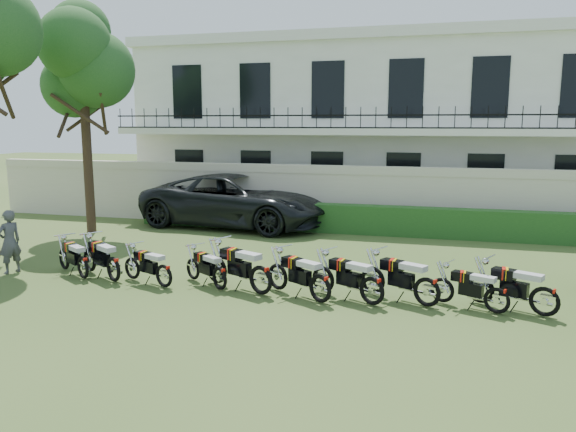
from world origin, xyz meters
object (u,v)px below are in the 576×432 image
at_px(motorcycle_1, 113,263).
at_px(motorcycle_7, 427,285).
at_px(motorcycle_8, 497,294).
at_px(motorcycle_9, 545,294).
at_px(suv, 236,200).
at_px(motorcycle_3, 220,273).
at_px(motorcycle_5, 320,282).
at_px(tree_west_near, 83,61).
at_px(motorcycle_0, 83,262).
at_px(motorcycle_4, 261,273).
at_px(inspector, 10,242).
at_px(motorcycle_6, 372,284).
at_px(motorcycle_2, 164,270).

relative_size(motorcycle_1, motorcycle_7, 0.94).
distance_m(motorcycle_7, motorcycle_8, 1.38).
relative_size(motorcycle_9, suv, 0.25).
distance_m(motorcycle_8, motorcycle_9, 0.90).
height_order(motorcycle_3, motorcycle_8, motorcycle_8).
height_order(motorcycle_5, motorcycle_9, motorcycle_5).
xyz_separation_m(tree_west_near, suv, (4.56, 2.37, -4.92)).
bearing_deg(motorcycle_0, tree_west_near, 64.72).
relative_size(motorcycle_5, suv, 0.25).
bearing_deg(motorcycle_4, motorcycle_9, -64.43).
bearing_deg(motorcycle_9, inspector, 115.51).
bearing_deg(motorcycle_6, motorcycle_9, -59.91).
relative_size(motorcycle_0, motorcycle_5, 0.90).
relative_size(motorcycle_1, motorcycle_5, 0.99).
bearing_deg(motorcycle_9, motorcycle_4, 116.84).
distance_m(motorcycle_2, motorcycle_4, 2.36).
bearing_deg(tree_west_near, motorcycle_0, -57.50).
distance_m(tree_west_near, motorcycle_9, 15.93).
xyz_separation_m(motorcycle_6, motorcycle_8, (2.49, 0.14, -0.06)).
bearing_deg(motorcycle_7, motorcycle_0, 117.26).
xyz_separation_m(motorcycle_5, motorcycle_8, (3.58, 0.27, -0.06)).
relative_size(motorcycle_2, motorcycle_6, 0.92).
bearing_deg(motorcycle_3, inspector, 123.09).
bearing_deg(motorcycle_1, suv, 29.65).
bearing_deg(motorcycle_7, motorcycle_2, 118.71).
distance_m(motorcycle_0, inspector, 2.21).
relative_size(motorcycle_3, inspector, 0.88).
bearing_deg(motorcycle_4, motorcycle_5, -73.72).
relative_size(motorcycle_0, motorcycle_4, 0.79).
xyz_separation_m(motorcycle_8, motorcycle_9, (0.90, 0.06, 0.05)).
distance_m(motorcycle_1, motorcycle_2, 1.40).
height_order(motorcycle_7, motorcycle_8, motorcycle_7).
distance_m(motorcycle_3, motorcycle_6, 3.53).
bearing_deg(inspector, motorcycle_7, 109.12).
height_order(motorcycle_6, motorcycle_9, motorcycle_6).
bearing_deg(motorcycle_7, inspector, 116.91).
relative_size(motorcycle_3, motorcycle_4, 0.74).
bearing_deg(inspector, suv, 176.33).
xyz_separation_m(motorcycle_2, motorcycle_7, (5.97, 0.18, 0.07)).
height_order(tree_west_near, inspector, tree_west_near).
xyz_separation_m(motorcycle_8, suv, (-8.53, 7.83, 0.55)).
relative_size(motorcycle_4, motorcycle_6, 1.11).
bearing_deg(motorcycle_0, motorcycle_7, -57.47).
height_order(motorcycle_4, inspector, inspector).
height_order(motorcycle_2, motorcycle_5, motorcycle_5).
relative_size(motorcycle_2, motorcycle_8, 1.02).
height_order(motorcycle_1, motorcycle_5, same).
distance_m(motorcycle_3, motorcycle_5, 2.45).
relative_size(tree_west_near, motorcycle_7, 4.38).
bearing_deg(motorcycle_8, suv, 70.41).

